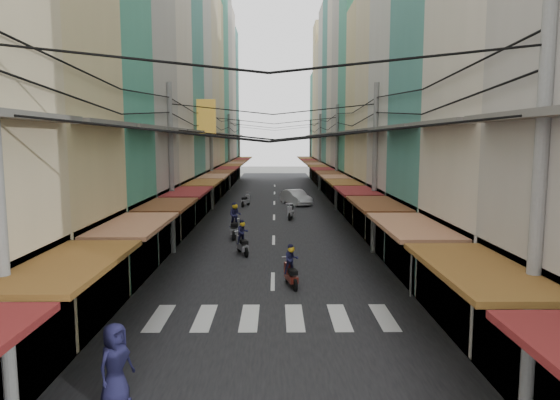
{
  "coord_description": "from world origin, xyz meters",
  "views": [
    {
      "loc": [
        0.12,
        -20.96,
        5.55
      ],
      "look_at": [
        0.33,
        2.99,
        2.61
      ],
      "focal_mm": 32.0,
      "sensor_mm": 36.0,
      "label": 1
    }
  ],
  "objects": [
    {
      "name": "parked_scooters",
      "position": [
        4.39,
        -3.33,
        0.48
      ],
      "size": [
        13.25,
        11.87,
        0.99
      ],
      "color": "black",
      "rests_on": "ground"
    },
    {
      "name": "building_row_right",
      "position": [
        7.92,
        16.45,
        9.41
      ],
      "size": [
        7.8,
        68.98,
        22.59
      ],
      "color": "#429378",
      "rests_on": "ground"
    },
    {
      "name": "pedestrians",
      "position": [
        -4.11,
        0.43,
        1.0
      ],
      "size": [
        13.75,
        22.24,
        2.22
      ],
      "color": "#251E28",
      "rests_on": "ground"
    },
    {
      "name": "road",
      "position": [
        0.0,
        20.0,
        0.01
      ],
      "size": [
        10.0,
        80.0,
        0.02
      ],
      "primitive_type": "cube",
      "color": "black",
      "rests_on": "ground"
    },
    {
      "name": "moving_scooters",
      "position": [
        -1.07,
        6.47,
        0.54
      ],
      "size": [
        3.87,
        24.29,
        2.01
      ],
      "color": "black",
      "rests_on": "ground"
    },
    {
      "name": "sidewalk_left",
      "position": [
        -6.5,
        20.0,
        0.03
      ],
      "size": [
        3.0,
        80.0,
        0.06
      ],
      "primitive_type": "cube",
      "color": "slate",
      "rests_on": "ground"
    },
    {
      "name": "traffic_sign",
      "position": [
        4.86,
        -3.91,
        1.84
      ],
      "size": [
        0.1,
        0.56,
        2.57
      ],
      "color": "gray",
      "rests_on": "ground"
    },
    {
      "name": "bicycle",
      "position": [
        6.7,
        -0.09,
        0.0
      ],
      "size": [
        1.62,
        0.77,
        1.08
      ],
      "primitive_type": "imported",
      "rotation": [
        0.0,
        0.0,
        1.45
      ],
      "color": "black",
      "rests_on": "ground"
    },
    {
      "name": "building_row_left",
      "position": [
        -7.92,
        16.56,
        9.78
      ],
      "size": [
        7.8,
        67.67,
        23.7
      ],
      "color": "beige",
      "rests_on": "ground"
    },
    {
      "name": "crosswalk",
      "position": [
        -0.0,
        -6.0,
        0.03
      ],
      "size": [
        7.55,
        2.4,
        0.01
      ],
      "color": "silver",
      "rests_on": "ground"
    },
    {
      "name": "market_umbrella",
      "position": [
        5.86,
        -5.2,
        2.19
      ],
      "size": [
        2.35,
        2.35,
        2.48
      ],
      "color": "#B2B2B7",
      "rests_on": "ground"
    },
    {
      "name": "ground",
      "position": [
        0.0,
        0.0,
        0.0
      ],
      "size": [
        160.0,
        160.0,
        0.0
      ],
      "primitive_type": "plane",
      "color": "slate",
      "rests_on": "ground"
    },
    {
      "name": "sidewalk_right",
      "position": [
        6.5,
        20.0,
        0.03
      ],
      "size": [
        3.0,
        80.0,
        0.06
      ],
      "primitive_type": "cube",
      "color": "slate",
      "rests_on": "ground"
    },
    {
      "name": "white_car",
      "position": [
        1.83,
        20.85,
        0.0
      ],
      "size": [
        4.82,
        3.39,
        1.59
      ],
      "primitive_type": "imported",
      "rotation": [
        0.0,
        0.0,
        0.4
      ],
      "color": "silver",
      "rests_on": "ground"
    },
    {
      "name": "utility_poles",
      "position": [
        0.0,
        15.01,
        6.59
      ],
      "size": [
        10.2,
        66.13,
        8.2
      ],
      "color": "gray",
      "rests_on": "ground"
    }
  ]
}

